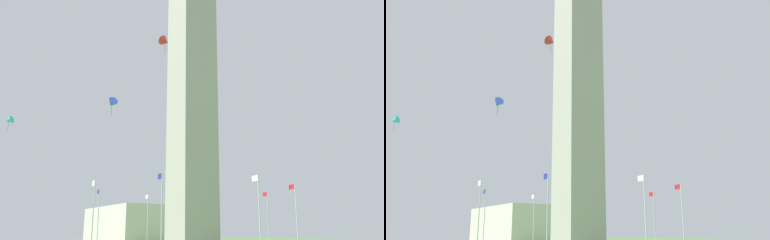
% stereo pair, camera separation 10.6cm
% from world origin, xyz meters
% --- Properties ---
extents(obelisk_monument, '(5.62, 5.62, 51.12)m').
position_xyz_m(obelisk_monument, '(0.00, 0.00, 25.56)').
color(obelisk_monument, '#A8A399').
rests_on(obelisk_monument, ground).
extents(flagpole_n, '(1.12, 0.14, 9.00)m').
position_xyz_m(flagpole_n, '(14.31, 0.00, 4.90)').
color(flagpole_n, silver).
rests_on(flagpole_n, ground).
extents(flagpole_ne, '(1.12, 0.14, 9.00)m').
position_xyz_m(flagpole_ne, '(10.13, 10.08, 4.90)').
color(flagpole_ne, silver).
rests_on(flagpole_ne, ground).
extents(flagpole_e, '(1.12, 0.14, 9.00)m').
position_xyz_m(flagpole_e, '(0.05, 14.26, 4.90)').
color(flagpole_e, silver).
rests_on(flagpole_e, ground).
extents(flagpole_se, '(1.12, 0.14, 9.00)m').
position_xyz_m(flagpole_se, '(-10.03, 10.08, 4.90)').
color(flagpole_se, silver).
rests_on(flagpole_se, ground).
extents(flagpole_s, '(1.12, 0.14, 9.00)m').
position_xyz_m(flagpole_s, '(-14.20, 0.00, 4.90)').
color(flagpole_s, silver).
rests_on(flagpole_s, ground).
extents(flagpole_sw, '(1.12, 0.14, 9.00)m').
position_xyz_m(flagpole_sw, '(-10.03, -10.08, 4.90)').
color(flagpole_sw, silver).
rests_on(flagpole_sw, ground).
extents(flagpole_w, '(1.12, 0.14, 9.00)m').
position_xyz_m(flagpole_w, '(0.05, -14.26, 4.90)').
color(flagpole_w, silver).
rests_on(flagpole_w, ground).
extents(flagpole_nw, '(1.12, 0.14, 9.00)m').
position_xyz_m(flagpole_nw, '(10.13, -10.08, 4.90)').
color(flagpole_nw, silver).
rests_on(flagpole_nw, ground).
extents(kite_cyan_delta, '(1.25, 1.26, 1.66)m').
position_xyz_m(kite_cyan_delta, '(-1.88, 25.19, 14.57)').
color(kite_cyan_delta, '#33C6D1').
extents(kite_red_delta, '(2.02, 1.81, 2.60)m').
position_xyz_m(kite_red_delta, '(-7.33, 8.63, 26.27)').
color(kite_red_delta, red).
extents(kite_blue_delta, '(1.57, 1.29, 2.56)m').
position_xyz_m(kite_blue_delta, '(-0.07, 12.67, 19.22)').
color(kite_blue_delta, blue).
extents(distant_building, '(29.43, 15.50, 8.98)m').
position_xyz_m(distant_building, '(50.47, -12.83, 4.49)').
color(distant_building, beige).
rests_on(distant_building, ground).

